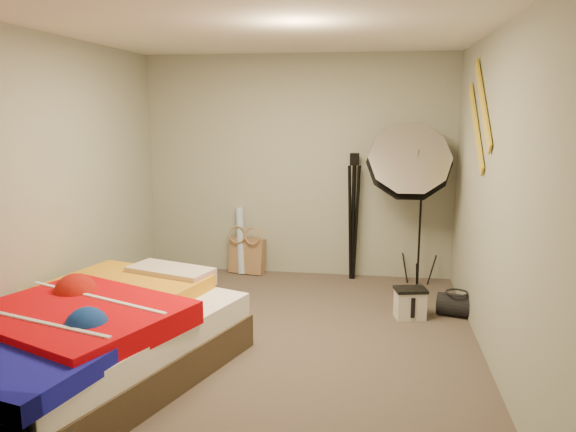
% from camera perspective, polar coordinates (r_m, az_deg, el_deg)
% --- Properties ---
extents(floor, '(4.00, 4.00, 0.00)m').
position_cam_1_polar(floor, '(4.79, -2.32, -12.57)').
color(floor, brown).
rests_on(floor, ground).
extents(ceiling, '(4.00, 4.00, 0.00)m').
position_cam_1_polar(ceiling, '(4.43, -2.58, 18.57)').
color(ceiling, silver).
rests_on(ceiling, wall_back).
extents(wall_back, '(3.50, 0.00, 3.50)m').
position_cam_1_polar(wall_back, '(6.40, 1.01, 5.03)').
color(wall_back, gray).
rests_on(wall_back, floor).
extents(wall_front, '(3.50, 0.00, 3.50)m').
position_cam_1_polar(wall_front, '(2.55, -11.13, -4.34)').
color(wall_front, gray).
rests_on(wall_front, floor).
extents(wall_left, '(0.00, 4.00, 4.00)m').
position_cam_1_polar(wall_left, '(5.08, -22.23, 2.65)').
color(wall_left, gray).
rests_on(wall_left, floor).
extents(wall_right, '(0.00, 4.00, 4.00)m').
position_cam_1_polar(wall_right, '(4.45, 20.25, 1.72)').
color(wall_right, gray).
rests_on(wall_right, floor).
extents(tote_bag, '(0.44, 0.26, 0.43)m').
position_cam_1_polar(tote_bag, '(6.60, -4.16, -4.04)').
color(tote_bag, '#9F7853').
rests_on(tote_bag, floor).
extents(wrapping_roll, '(0.16, 0.24, 0.78)m').
position_cam_1_polar(wrapping_roll, '(6.57, -4.82, -2.50)').
color(wrapping_roll, '#6595D4').
rests_on(wrapping_roll, floor).
extents(camera_case, '(0.30, 0.24, 0.26)m').
position_cam_1_polar(camera_case, '(5.35, 12.29, -8.75)').
color(camera_case, beige).
rests_on(camera_case, floor).
extents(duffel_bag, '(0.38, 0.29, 0.21)m').
position_cam_1_polar(duffel_bag, '(5.51, 16.72, -8.66)').
color(duffel_bag, black).
rests_on(duffel_bag, floor).
extents(wall_stripe_upper, '(0.02, 0.91, 0.78)m').
position_cam_1_polar(wall_stripe_upper, '(4.99, 19.19, 10.80)').
color(wall_stripe_upper, gold).
rests_on(wall_stripe_upper, wall_right).
extents(wall_stripe_lower, '(0.02, 0.91, 0.78)m').
position_cam_1_polar(wall_stripe_lower, '(5.24, 18.57, 8.62)').
color(wall_stripe_lower, gold).
rests_on(wall_stripe_lower, wall_right).
extents(bed, '(2.02, 2.50, 0.60)m').
position_cam_1_polar(bed, '(4.30, -19.29, -11.69)').
color(bed, '#463627').
rests_on(bed, floor).
extents(photo_umbrella, '(1.08, 0.80, 1.86)m').
position_cam_1_polar(photo_umbrella, '(6.00, 12.18, 5.19)').
color(photo_umbrella, black).
rests_on(photo_umbrella, floor).
extents(camera_tripod, '(0.10, 0.10, 1.42)m').
position_cam_1_polar(camera_tripod, '(6.27, 6.67, 0.83)').
color(camera_tripod, black).
rests_on(camera_tripod, floor).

